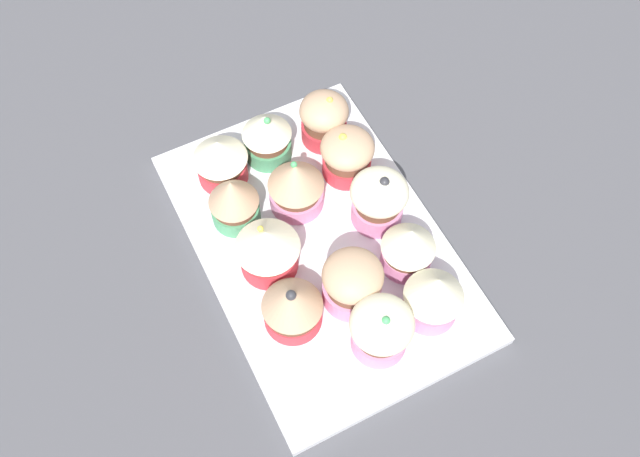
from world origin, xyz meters
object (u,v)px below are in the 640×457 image
object	(u,v)px
cupcake_0	(434,295)
cupcake_4	(324,119)
cupcake_5	(379,330)
cupcake_7	(294,185)
cupcake_11	(234,200)
cupcake_2	(380,201)
cupcake_3	(347,155)
cupcake_9	(292,305)
cupcake_1	(409,247)
baking_tray	(320,245)
cupcake_10	(266,245)
cupcake_12	(220,159)
cupcake_8	(267,136)
cupcake_6	(349,283)

from	to	relation	value
cupcake_0	cupcake_4	size ratio (longest dim) A/B	1.08
cupcake_5	cupcake_7	xyz separation A→B (cm)	(18.65, 0.01, 0.03)
cupcake_5	cupcake_11	world-z (taller)	cupcake_5
cupcake_2	cupcake_4	size ratio (longest dim) A/B	1.05
cupcake_7	cupcake_3	bearing A→B (deg)	-80.12
cupcake_9	cupcake_3	bearing A→B (deg)	-44.48
cupcake_1	cupcake_3	size ratio (longest dim) A/B	1.06
cupcake_0	cupcake_4	world-z (taller)	cupcake_0
baking_tray	cupcake_9	bearing A→B (deg)	135.94
baking_tray	cupcake_10	world-z (taller)	cupcake_10
cupcake_2	cupcake_12	distance (cm)	18.22
cupcake_0	cupcake_12	distance (cm)	27.76
cupcake_1	cupcake_12	bearing A→B (deg)	34.28
cupcake_3	cupcake_0	bearing A→B (deg)	178.21
cupcake_2	cupcake_11	distance (cm)	15.54
cupcake_2	cupcake_3	xyz separation A→B (cm)	(7.18, 0.07, -0.47)
cupcake_11	cupcake_12	bearing A→B (deg)	-8.73
cupcake_4	cupcake_8	size ratio (longest dim) A/B	0.95
cupcake_1	cupcake_6	xyz separation A→B (cm)	(-0.83, 7.36, -0.13)
cupcake_6	cupcake_8	distance (cm)	20.27
cupcake_7	cupcake_8	xyz separation A→B (cm)	(7.41, -0.17, -0.08)
cupcake_0	cupcake_7	xyz separation A→B (cm)	(18.00, 6.52, -0.22)
cupcake_9	cupcake_10	world-z (taller)	same
cupcake_6	cupcake_7	world-z (taller)	cupcake_7
cupcake_9	cupcake_10	bearing A→B (deg)	-3.88
cupcake_3	cupcake_5	bearing A→B (deg)	160.32
cupcake_5	cupcake_10	size ratio (longest dim) A/B	0.99
cupcake_5	cupcake_12	xyz separation A→B (cm)	(25.57, 5.72, -0.21)
cupcake_12	cupcake_2	bearing A→B (deg)	-134.89
cupcake_0	cupcake_7	bearing A→B (deg)	19.91
cupcake_5	cupcake_6	xyz separation A→B (cm)	(5.80, 0.18, -0.28)
baking_tray	cupcake_11	distance (cm)	10.58
cupcake_1	cupcake_10	world-z (taller)	cupcake_10
cupcake_6	cupcake_9	distance (cm)	6.15
cupcake_4	cupcake_1	bearing A→B (deg)	-179.60
cupcake_3	cupcake_4	world-z (taller)	cupcake_4
cupcake_4	cupcake_5	distance (cm)	26.35
cupcake_0	cupcake_7	world-z (taller)	same
cupcake_11	cupcake_3	bearing A→B (deg)	-90.05
cupcake_1	cupcake_7	size ratio (longest dim) A/B	0.91
cupcake_7	cupcake_1	bearing A→B (deg)	-149.11
cupcake_5	cupcake_4	bearing A→B (deg)	-15.52
cupcake_0	cupcake_2	size ratio (longest dim) A/B	1.03
cupcake_6	cupcake_10	world-z (taller)	cupcake_10
cupcake_6	cupcake_12	size ratio (longest dim) A/B	1.01
cupcake_0	cupcake_9	world-z (taller)	cupcake_0
cupcake_11	cupcake_9	bearing A→B (deg)	-178.83
cupcake_10	cupcake_11	bearing A→B (deg)	6.58
baking_tray	cupcake_4	xyz separation A→B (cm)	(12.46, -6.87, 4.03)
cupcake_9	cupcake_5	bearing A→B (deg)	-134.55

